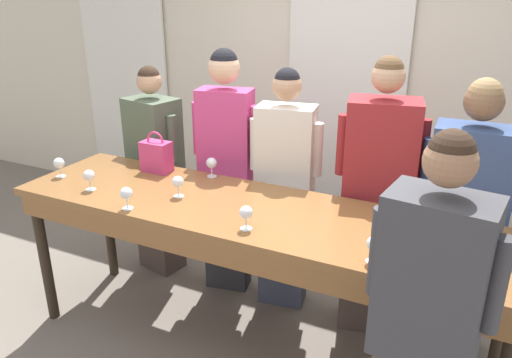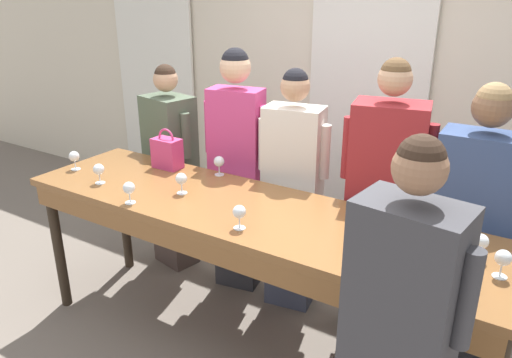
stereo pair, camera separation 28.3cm
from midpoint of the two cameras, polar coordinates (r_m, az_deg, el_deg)
ground_plane at (r=3.37m, az=1.81°, el=-18.78°), size 18.00×18.00×0.00m
wall_back at (r=4.34m, az=14.71°, el=10.49°), size 12.00×0.06×2.80m
curtain_panel_left at (r=5.46m, az=-9.99°, el=12.41°), size 1.01×0.03×2.69m
curtain_panel_center at (r=4.29m, az=14.36°, el=9.64°), size 1.01×0.03×2.69m
tasting_bar at (r=2.85m, az=1.72°, el=-5.38°), size 2.92×0.77×0.99m
wine_bottle at (r=2.27m, az=24.17°, el=-8.68°), size 0.08×0.08×0.33m
handbag at (r=3.44m, az=-7.82°, el=2.97°), size 0.20×0.12×0.28m
wine_glass_front_left at (r=3.25m, az=-15.19°, el=0.95°), size 0.07×0.07×0.13m
wine_glass_front_mid at (r=2.91m, az=-11.65°, el=-1.13°), size 0.07×0.07×0.13m
wine_glass_front_right at (r=2.30m, az=15.33°, el=-7.99°), size 0.07×0.07×0.13m
wine_glass_center_left at (r=2.56m, az=1.24°, el=-3.95°), size 0.07×0.07×0.13m
wine_glass_center_mid at (r=2.56m, az=27.27°, el=-6.53°), size 0.07×0.07×0.13m
wine_glass_center_right at (r=3.55m, az=-17.96°, el=2.36°), size 0.07×0.07×0.13m
wine_glass_back_left at (r=3.00m, az=-5.89°, el=-0.12°), size 0.07×0.07×0.13m
wine_glass_back_mid at (r=3.28m, az=-1.79°, el=1.90°), size 0.07×0.07×0.13m
wine_glass_back_right at (r=2.47m, az=29.45°, el=-8.03°), size 0.07×0.07×0.13m
guest_olive_jacket at (r=3.93m, az=-7.62°, el=1.14°), size 0.49×0.34×1.63m
guest_pink_top at (r=3.54m, az=0.07°, el=1.20°), size 0.48×0.26×1.79m
guest_cream_sweater at (r=3.37m, az=6.57°, el=-1.49°), size 0.49×0.28×1.69m
guest_striped_shirt at (r=3.16m, az=16.73°, el=-3.13°), size 0.54×0.36×1.80m
guest_navy_coat at (r=3.11m, az=25.78°, el=-5.70°), size 0.56×0.28×1.72m
host_pouring at (r=2.08m, az=19.72°, el=-18.39°), size 0.49×0.29×1.74m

